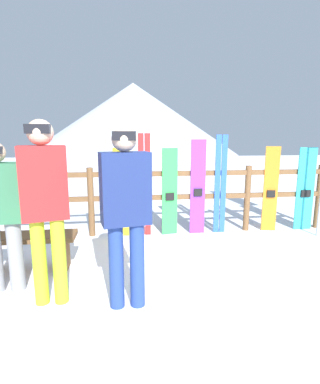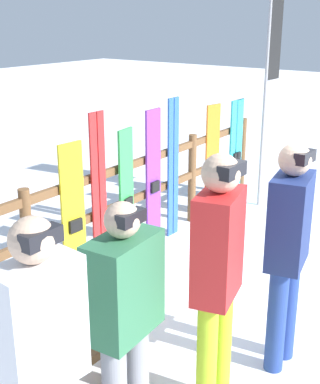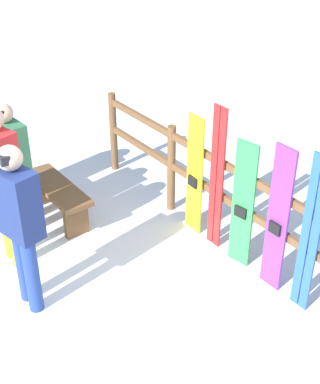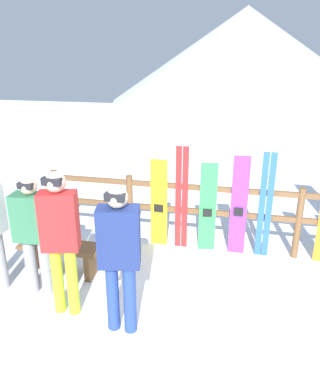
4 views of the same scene
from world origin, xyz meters
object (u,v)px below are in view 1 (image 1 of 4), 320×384
Objects in this scene: person_navy at (126,206)px; ski_pair_red at (144,185)px; snowboard_yellow at (122,193)px; ski_pair_blue at (220,185)px; bench at (27,245)px; snowboard_orange at (271,190)px; person_red at (45,199)px; snowboard_green at (170,192)px; snowboard_cyan at (305,189)px; snowboard_purple at (198,188)px; person_plaid_green at (0,209)px.

person_navy is 1.03× the size of ski_pair_red.
ski_pair_blue reaches higher than snowboard_yellow.
snowboard_orange is (3.64, 1.16, 0.39)m from bench.
ski_pair_red is (1.04, 1.94, -0.21)m from person_red.
snowboard_green is 1.00× the size of snowboard_cyan.
person_red is (0.45, -0.77, 0.71)m from bench.
snowboard_green is at bearing 31.36° from bench.
snowboard_yellow is at bearing -179.88° from ski_pair_blue.
snowboard_green is (0.41, -0.00, -0.12)m from ski_pair_red.
ski_pair_red reaches higher than snowboard_purple.
snowboard_yellow reaches higher than snowboard_green.
person_navy reaches higher than ski_pair_red.
person_plaid_green is 1.09× the size of snowboard_yellow.
ski_pair_red is 0.88m from snowboard_purple.
snowboard_green is at bearing 53.04° from person_red.
person_plaid_green is (-0.53, 0.30, -0.15)m from person_red.
ski_pair_red is (0.36, 0.00, 0.12)m from snowboard_yellow.
person_red reaches higher than snowboard_orange.
person_red is at bearing -59.65° from bench.
ski_pair_red is at bearing 37.95° from bench.
person_plaid_green is at bearing -126.56° from snowboard_yellow.
ski_pair_red is 2.77m from snowboard_cyan.
snowboard_purple is 0.95× the size of ski_pair_blue.
snowboard_yellow reaches higher than snowboard_cyan.
person_plaid_green is 0.94× the size of ski_pair_red.
snowboard_green is 0.91× the size of snowboard_purple.
snowboard_orange is at bearing 17.71° from bench.
person_plaid_green is 1.08× the size of snowboard_orange.
snowboard_green is 2.36m from snowboard_cyan.
person_navy is at bearing -108.96° from snowboard_green.
bench is 3.84m from snowboard_orange.
snowboard_purple is (2.37, 1.16, 0.45)m from bench.
snowboard_green is 1.73m from snowboard_orange.
snowboard_purple is at bearing -179.50° from ski_pair_blue.
snowboard_purple is 1.27m from snowboard_orange.
person_navy is at bearing -19.37° from person_plaid_green.
person_red reaches higher than person_navy.
snowboard_yellow is at bearing 45.68° from bench.
snowboard_orange is at bearing 180.00° from snowboard_cyan.
snowboard_purple reaches higher than snowboard_orange.
snowboard_purple is 1.89m from snowboard_cyan.
ski_pair_red is 1.06× the size of snowboard_purple.
bench is 2.68m from snowboard_purple.
person_plaid_green is at bearing -99.00° from bench.
snowboard_orange is (2.14, -0.00, -0.11)m from ski_pair_red.
bench is 4.44m from snowboard_cyan.
snowboard_yellow is 0.38m from ski_pair_red.
person_plaid_green is 2.94m from snowboard_purple.
snowboard_purple is at bearing 33.67° from person_plaid_green.
person_red is 1.13× the size of person_plaid_green.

